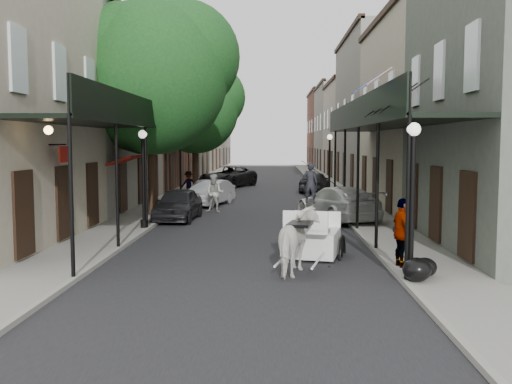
# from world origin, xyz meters

# --- Properties ---
(ground) EXTENTS (140.00, 140.00, 0.00)m
(ground) POSITION_xyz_m (0.00, 0.00, 0.00)
(ground) COLOR gray
(ground) RESTS_ON ground
(road) EXTENTS (8.00, 90.00, 0.01)m
(road) POSITION_xyz_m (0.00, 20.00, 0.01)
(road) COLOR black
(road) RESTS_ON ground
(sidewalk_left) EXTENTS (2.20, 90.00, 0.12)m
(sidewalk_left) POSITION_xyz_m (-5.00, 20.00, 0.06)
(sidewalk_left) COLOR gray
(sidewalk_left) RESTS_ON ground
(sidewalk_right) EXTENTS (2.20, 90.00, 0.12)m
(sidewalk_right) POSITION_xyz_m (5.00, 20.00, 0.06)
(sidewalk_right) COLOR gray
(sidewalk_right) RESTS_ON ground
(building_row_left) EXTENTS (5.00, 80.00, 10.50)m
(building_row_left) POSITION_xyz_m (-8.60, 30.00, 5.25)
(building_row_left) COLOR #B6AB91
(building_row_left) RESTS_ON ground
(building_row_right) EXTENTS (5.00, 80.00, 10.50)m
(building_row_right) POSITION_xyz_m (8.60, 30.00, 5.25)
(building_row_right) COLOR gray
(building_row_right) RESTS_ON ground
(gallery_left) EXTENTS (2.20, 18.05, 4.88)m
(gallery_left) POSITION_xyz_m (-4.79, 6.98, 4.05)
(gallery_left) COLOR black
(gallery_left) RESTS_ON sidewalk_left
(gallery_right) EXTENTS (2.20, 18.05, 4.88)m
(gallery_right) POSITION_xyz_m (4.79, 6.98, 4.05)
(gallery_right) COLOR black
(gallery_right) RESTS_ON sidewalk_right
(tree_near) EXTENTS (7.31, 6.80, 9.63)m
(tree_near) POSITION_xyz_m (-4.20, 10.18, 6.49)
(tree_near) COLOR #382619
(tree_near) RESTS_ON sidewalk_left
(tree_far) EXTENTS (6.45, 6.00, 8.61)m
(tree_far) POSITION_xyz_m (-4.25, 24.18, 5.84)
(tree_far) COLOR #382619
(tree_far) RESTS_ON sidewalk_left
(lamppost_right_near) EXTENTS (0.32, 0.32, 3.71)m
(lamppost_right_near) POSITION_xyz_m (4.10, -2.00, 2.05)
(lamppost_right_near) COLOR black
(lamppost_right_near) RESTS_ON sidewalk_right
(lamppost_left) EXTENTS (0.32, 0.32, 3.71)m
(lamppost_left) POSITION_xyz_m (-4.10, 6.00, 2.05)
(lamppost_left) COLOR black
(lamppost_left) RESTS_ON sidewalk_left
(lamppost_right_far) EXTENTS (0.32, 0.32, 3.71)m
(lamppost_right_far) POSITION_xyz_m (4.10, 18.00, 2.05)
(lamppost_right_far) COLOR black
(lamppost_right_far) RESTS_ON sidewalk_right
(horse) EXTENTS (1.33, 2.15, 1.69)m
(horse) POSITION_xyz_m (1.50, -1.00, 0.84)
(horse) COLOR silver
(horse) RESTS_ON ground
(carriage) EXTENTS (2.06, 2.74, 2.82)m
(carriage) POSITION_xyz_m (2.09, 1.57, 1.10)
(carriage) COLOR black
(carriage) RESTS_ON ground
(pedestrian_walking) EXTENTS (0.97, 0.80, 1.84)m
(pedestrian_walking) POSITION_xyz_m (-2.00, 11.84, 0.92)
(pedestrian_walking) COLOR #A2A299
(pedestrian_walking) RESTS_ON ground
(pedestrian_sidewalk_left) EXTENTS (1.15, 1.02, 1.54)m
(pedestrian_sidewalk_left) POSITION_xyz_m (-4.24, 18.30, 0.89)
(pedestrian_sidewalk_left) COLOR gray
(pedestrian_sidewalk_left) RESTS_ON sidewalk_left
(pedestrian_sidewalk_right) EXTENTS (0.63, 1.12, 1.80)m
(pedestrian_sidewalk_right) POSITION_xyz_m (4.20, -0.62, 1.02)
(pedestrian_sidewalk_right) COLOR gray
(pedestrian_sidewalk_right) RESTS_ON sidewalk_right
(car_left_near) EXTENTS (1.84, 4.18, 1.40)m
(car_left_near) POSITION_xyz_m (-3.30, 9.00, 0.70)
(car_left_near) COLOR black
(car_left_near) RESTS_ON ground
(car_left_mid) EXTENTS (2.60, 4.33, 1.35)m
(car_left_mid) POSITION_xyz_m (-2.60, 14.76, 0.67)
(car_left_mid) COLOR #A3A3A8
(car_left_mid) RESTS_ON ground
(car_left_far) EXTENTS (4.61, 6.27, 1.58)m
(car_left_far) POSITION_xyz_m (-2.60, 27.15, 0.79)
(car_left_far) COLOR black
(car_left_far) RESTS_ON ground
(car_right_near) EXTENTS (3.71, 5.54, 1.49)m
(car_right_near) POSITION_xyz_m (3.60, 9.00, 0.74)
(car_right_near) COLOR silver
(car_right_near) RESTS_ON ground
(car_right_far) EXTENTS (2.58, 4.48, 1.43)m
(car_right_far) POSITION_xyz_m (3.60, 23.01, 0.72)
(car_right_far) COLOR black
(car_right_far) RESTS_ON ground
(trash_bags) EXTENTS (0.93, 1.08, 0.57)m
(trash_bags) POSITION_xyz_m (4.32, -2.03, 0.38)
(trash_bags) COLOR black
(trash_bags) RESTS_ON sidewalk_right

